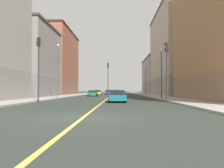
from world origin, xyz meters
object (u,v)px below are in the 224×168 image
Objects in this scene: traffic_light_left_near at (167,64)px; traffic_light_median_far at (108,75)px; traffic_light_right_near at (38,61)px; building_left_far at (159,76)px; car_green at (93,93)px; car_orange at (116,93)px; car_teal at (117,96)px; building_left_mid at (176,53)px; car_blue at (108,92)px; car_red at (109,92)px; car_yellow at (98,93)px; building_right_distant at (55,63)px; street_lamp_left_far at (146,77)px; street_lamp_left_near at (161,68)px; street_lamp_right_near at (58,66)px; building_right_midblock at (27,61)px.

traffic_light_median_far is at bearing 105.29° from traffic_light_left_near.
traffic_light_right_near reaches higher than traffic_light_left_near.
building_left_far is at bearing 69.72° from traffic_light_right_near.
car_green is 8.95m from car_orange.
traffic_light_left_near is 6.17m from car_teal.
building_left_mid is 4.24× the size of traffic_light_left_near.
traffic_light_left_near is at bearing -80.38° from car_blue.
car_red is at bearing 128.83° from building_left_mid.
traffic_light_median_far is 1.57× the size of car_green.
car_orange is at bearing -82.99° from car_red.
car_yellow is (-18.83, -20.16, -5.32)m from building_left_far.
car_blue is at bearing 92.19° from traffic_light_median_far.
building_right_distant is at bearing -136.57° from car_red.
building_left_mid is 5.98× the size of car_green.
building_right_distant is at bearing 113.00° from car_teal.
car_orange is (1.54, 7.83, -3.74)m from traffic_light_median_far.
building_left_mid is 26.46m from building_left_far.
street_lamp_left_far is at bearing 21.85° from traffic_light_median_far.
traffic_light_left_near is at bearing -96.41° from street_lamp_left_near.
building_left_mid reaches higher than building_right_distant.
building_right_distant is 2.75× the size of street_lamp_right_near.
car_green is (11.49, 6.12, -6.01)m from building_right_midblock.
building_left_far is 29.35m from car_orange.
building_left_mid is 3.80× the size of traffic_light_median_far.
building_right_distant reaches higher than car_green.
car_green is at bearing -94.85° from car_red.
car_teal is at bearing -86.87° from car_red.
street_lamp_right_near is at bearing 128.47° from car_teal.
street_lamp_left_near is 32.00m from car_yellow.
building_right_distant is (-30.32, -18.69, 2.53)m from building_left_far.
car_teal is 45.54m from car_blue.
building_right_midblock is 15.96m from traffic_light_median_far.
building_left_mid is 35.79m from car_teal.
building_right_midblock is 36.52m from car_red.
street_lamp_left_far is at bearing 47.72° from street_lamp_right_near.
building_left_mid is 5.85× the size of car_blue.
car_green is at bearing -160.60° from building_left_mid.
building_right_midblock is at bearing 137.38° from traffic_light_left_near.
car_teal is at bearing -127.18° from street_lamp_left_near.
car_red is at bearing 84.37° from traffic_light_right_near.
car_red is at bearing 93.13° from car_teal.
car_yellow is (-3.16, 12.85, -3.76)m from traffic_light_median_far.
street_lamp_left_near reaches higher than traffic_light_left_near.
car_orange is at bearing 78.84° from traffic_light_median_far.
car_red is at bearing 80.99° from car_yellow.
street_lamp_right_near is at bearing 167.37° from street_lamp_left_near.
car_teal is (2.00, -24.91, -3.76)m from traffic_light_median_far.
building_left_mid is at bearing 75.33° from traffic_light_left_near.
building_right_distant reaches higher than traffic_light_right_near.
street_lamp_left_far is (22.76, 9.16, -2.54)m from building_right_midblock.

